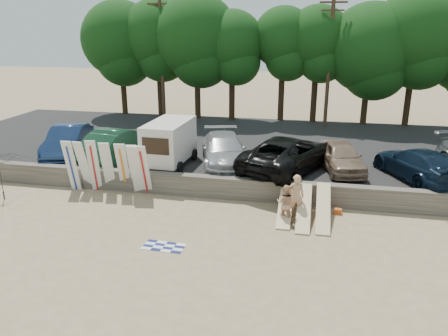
{
  "coord_description": "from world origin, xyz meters",
  "views": [
    {
      "loc": [
        1.11,
        -15.34,
        7.61
      ],
      "look_at": [
        -2.66,
        3.0,
        1.44
      ],
      "focal_mm": 35.0,
      "sensor_mm": 36.0,
      "label": 1
    }
  ],
  "objects_px": {
    "car_5": "(418,164)",
    "beachgoer_b": "(286,203)",
    "cooler": "(283,209)",
    "car_4": "(341,156)",
    "car_2": "(224,150)",
    "car_3": "(288,154)",
    "box_trailer": "(169,141)",
    "car_0": "(68,141)",
    "beach_umbrella": "(2,176)",
    "beachgoer_a": "(296,196)",
    "car_1": "(118,143)"
  },
  "relations": [
    {
      "from": "box_trailer",
      "to": "car_3",
      "type": "relative_size",
      "value": 0.59
    },
    {
      "from": "beachgoer_b",
      "to": "car_2",
      "type": "bearing_deg",
      "value": -38.83
    },
    {
      "from": "box_trailer",
      "to": "car_2",
      "type": "distance_m",
      "value": 2.82
    },
    {
      "from": "beachgoer_a",
      "to": "beach_umbrella",
      "type": "relative_size",
      "value": 0.78
    },
    {
      "from": "car_1",
      "to": "beachgoer_b",
      "type": "relative_size",
      "value": 3.23
    },
    {
      "from": "beachgoer_a",
      "to": "beachgoer_b",
      "type": "bearing_deg",
      "value": 43.3
    },
    {
      "from": "beach_umbrella",
      "to": "beachgoer_b",
      "type": "bearing_deg",
      "value": 0.53
    },
    {
      "from": "car_5",
      "to": "beach_umbrella",
      "type": "relative_size",
      "value": 2.11
    },
    {
      "from": "car_4",
      "to": "beach_umbrella",
      "type": "distance_m",
      "value": 15.96
    },
    {
      "from": "car_1",
      "to": "car_4",
      "type": "bearing_deg",
      "value": -170.83
    },
    {
      "from": "car_1",
      "to": "car_4",
      "type": "relative_size",
      "value": 1.2
    },
    {
      "from": "car_4",
      "to": "cooler",
      "type": "relative_size",
      "value": 11.14
    },
    {
      "from": "box_trailer",
      "to": "car_1",
      "type": "bearing_deg",
      "value": 171.02
    },
    {
      "from": "cooler",
      "to": "car_2",
      "type": "bearing_deg",
      "value": 132.65
    },
    {
      "from": "car_4",
      "to": "car_5",
      "type": "relative_size",
      "value": 0.84
    },
    {
      "from": "car_4",
      "to": "beach_umbrella",
      "type": "height_order",
      "value": "beach_umbrella"
    },
    {
      "from": "beachgoer_b",
      "to": "cooler",
      "type": "height_order",
      "value": "beachgoer_b"
    },
    {
      "from": "beachgoer_b",
      "to": "beach_umbrella",
      "type": "xyz_separation_m",
      "value": [
        -12.77,
        -0.12,
        0.3
      ]
    },
    {
      "from": "cooler",
      "to": "car_3",
      "type": "bearing_deg",
      "value": 93.62
    },
    {
      "from": "car_1",
      "to": "beachgoer_a",
      "type": "height_order",
      "value": "car_1"
    },
    {
      "from": "car_5",
      "to": "beachgoer_b",
      "type": "bearing_deg",
      "value": 12.64
    },
    {
      "from": "car_0",
      "to": "cooler",
      "type": "distance_m",
      "value": 12.85
    },
    {
      "from": "car_5",
      "to": "beach_umbrella",
      "type": "bearing_deg",
      "value": -11.0
    },
    {
      "from": "car_0",
      "to": "car_2",
      "type": "distance_m",
      "value": 8.78
    },
    {
      "from": "car_5",
      "to": "cooler",
      "type": "xyz_separation_m",
      "value": [
        -5.93,
        -3.6,
        -1.28
      ]
    },
    {
      "from": "beachgoer_a",
      "to": "cooler",
      "type": "relative_size",
      "value": 4.94
    },
    {
      "from": "car_4",
      "to": "beachgoer_a",
      "type": "height_order",
      "value": "car_4"
    },
    {
      "from": "car_4",
      "to": "beachgoer_a",
      "type": "xyz_separation_m",
      "value": [
        -1.97,
        -4.53,
        -0.48
      ]
    },
    {
      "from": "car_2",
      "to": "beach_umbrella",
      "type": "height_order",
      "value": "car_2"
    },
    {
      "from": "car_0",
      "to": "car_3",
      "type": "relative_size",
      "value": 0.79
    },
    {
      "from": "beachgoer_b",
      "to": "cooler",
      "type": "relative_size",
      "value": 4.13
    },
    {
      "from": "beachgoer_a",
      "to": "cooler",
      "type": "height_order",
      "value": "beachgoer_a"
    },
    {
      "from": "box_trailer",
      "to": "cooler",
      "type": "distance_m",
      "value": 7.18
    },
    {
      "from": "car_3",
      "to": "beachgoer_a",
      "type": "relative_size",
      "value": 3.29
    },
    {
      "from": "car_5",
      "to": "beachgoer_b",
      "type": "distance_m",
      "value": 7.3
    },
    {
      "from": "cooler",
      "to": "beach_umbrella",
      "type": "relative_size",
      "value": 0.16
    },
    {
      "from": "box_trailer",
      "to": "car_0",
      "type": "bearing_deg",
      "value": 176.76
    },
    {
      "from": "car_3",
      "to": "beachgoer_a",
      "type": "height_order",
      "value": "car_3"
    },
    {
      "from": "car_0",
      "to": "cooler",
      "type": "xyz_separation_m",
      "value": [
        12.15,
        -3.96,
        -1.35
      ]
    },
    {
      "from": "car_1",
      "to": "beachgoer_b",
      "type": "distance_m",
      "value": 10.56
    },
    {
      "from": "car_2",
      "to": "car_5",
      "type": "height_order",
      "value": "car_2"
    },
    {
      "from": "car_2",
      "to": "beachgoer_b",
      "type": "xyz_separation_m",
      "value": [
        3.52,
        -4.77,
        -0.69
      ]
    },
    {
      "from": "car_2",
      "to": "car_3",
      "type": "distance_m",
      "value": 3.3
    },
    {
      "from": "car_5",
      "to": "cooler",
      "type": "relative_size",
      "value": 13.33
    },
    {
      "from": "car_2",
      "to": "cooler",
      "type": "xyz_separation_m",
      "value": [
        3.37,
        -3.96,
        -1.31
      ]
    },
    {
      "from": "car_4",
      "to": "car_3",
      "type": "bearing_deg",
      "value": 179.0
    },
    {
      "from": "car_3",
      "to": "car_5",
      "type": "bearing_deg",
      "value": -157.8
    },
    {
      "from": "car_4",
      "to": "beachgoer_b",
      "type": "distance_m",
      "value": 5.56
    },
    {
      "from": "car_1",
      "to": "cooler",
      "type": "bearing_deg",
      "value": 164.76
    },
    {
      "from": "beachgoer_a",
      "to": "car_0",
      "type": "bearing_deg",
      "value": -26.96
    }
  ]
}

